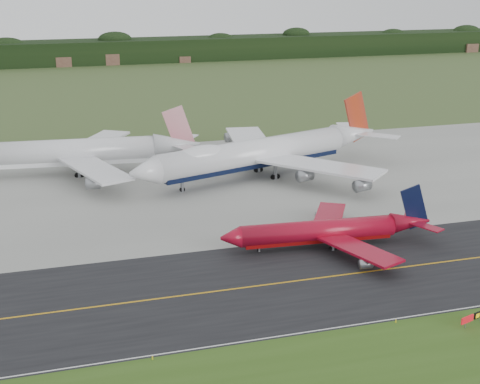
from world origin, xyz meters
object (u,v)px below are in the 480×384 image
at_px(jet_red_737, 329,231).
at_px(jet_star_tail, 77,152).
at_px(jet_ba_747, 262,152).
at_px(taxiway_sign, 474,317).

distance_m(jet_red_737, jet_star_tail, 72.22).
distance_m(jet_ba_747, taxiway_sign, 76.91).
bearing_deg(jet_ba_747, taxiway_sign, -84.61).
xyz_separation_m(jet_ba_747, jet_red_737, (-1.30, -44.44, -3.12)).
bearing_deg(taxiway_sign, jet_red_737, 104.90).
bearing_deg(jet_ba_747, jet_star_tail, 160.96).
xyz_separation_m(jet_star_tail, taxiway_sign, (49.87, -91.14, -4.14)).
bearing_deg(taxiway_sign, jet_ba_747, 95.39).
bearing_deg(jet_red_737, taxiway_sign, -75.10).
relative_size(jet_red_737, jet_star_tail, 0.65).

